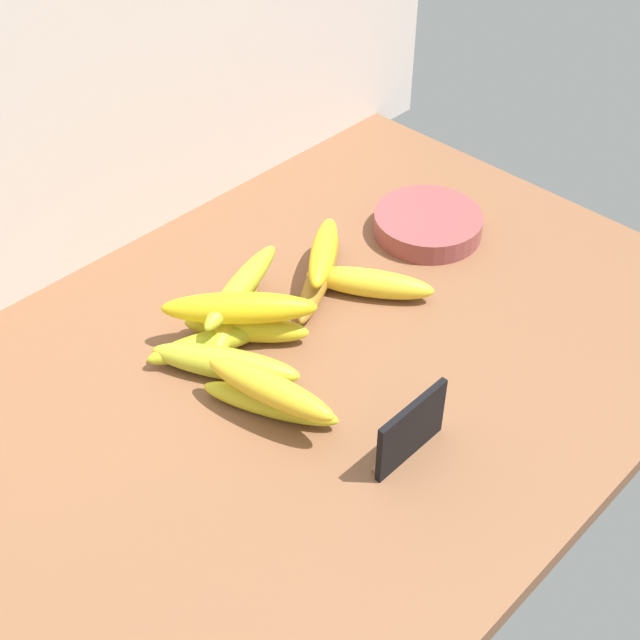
{
  "coord_description": "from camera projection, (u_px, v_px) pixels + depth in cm",
  "views": [
    {
      "loc": [
        -56.51,
        -56.15,
        81.24
      ],
      "look_at": [
        2.43,
        1.31,
        8.0
      ],
      "focal_mm": 48.82,
      "sensor_mm": 36.0,
      "label": 1
    }
  ],
  "objects": [
    {
      "name": "banana_7",
      "position": [
        239.0,
        308.0,
        1.11
      ],
      "size": [
        17.05,
        17.03,
        4.17
      ],
      "primitive_type": "ellipsoid",
      "rotation": [
        0.0,
        0.0,
        2.36
      ],
      "color": "yellow",
      "rests_on": "banana_5"
    },
    {
      "name": "banana_3",
      "position": [
        320.0,
        276.0,
        1.22
      ],
      "size": [
        19.33,
        13.08,
        3.32
      ],
      "primitive_type": "ellipsoid",
      "rotation": [
        0.0,
        0.0,
        3.67
      ],
      "color": "olive",
      "rests_on": "counter_top"
    },
    {
      "name": "banana_6",
      "position": [
        370.0,
        283.0,
        1.2
      ],
      "size": [
        12.92,
        17.38,
        3.99
      ],
      "primitive_type": "ellipsoid",
      "rotation": [
        0.0,
        0.0,
        5.27
      ],
      "color": "yellow",
      "rests_on": "counter_top"
    },
    {
      "name": "banana_0",
      "position": [
        270.0,
        403.0,
        1.04
      ],
      "size": [
        10.26,
        17.2,
        3.28
      ],
      "primitive_type": "ellipsoid",
      "rotation": [
        0.0,
        0.0,
        5.14
      ],
      "color": "gold",
      "rests_on": "counter_top"
    },
    {
      "name": "banana_1",
      "position": [
        225.0,
        363.0,
        1.09
      ],
      "size": [
        13.35,
        18.85,
        4.1
      ],
      "primitive_type": "ellipsoid",
      "rotation": [
        0.0,
        0.0,
        5.24
      ],
      "color": "gold",
      "rests_on": "counter_top"
    },
    {
      "name": "banana_4",
      "position": [
        235.0,
        308.0,
        1.16
      ],
      "size": [
        17.85,
        13.14,
        4.01
      ],
      "primitive_type": "ellipsoid",
      "rotation": [
        0.0,
        0.0,
        3.7
      ],
      "color": "gold",
      "rests_on": "counter_top"
    },
    {
      "name": "banana_2",
      "position": [
        208.0,
        344.0,
        1.12
      ],
      "size": [
        16.1,
        9.24,
        3.3
      ],
      "primitive_type": "ellipsoid",
      "rotation": [
        0.0,
        0.0,
        2.75
      ],
      "color": "gold",
      "rests_on": "counter_top"
    },
    {
      "name": "counter_top",
      "position": [
        314.0,
        371.0,
        1.13
      ],
      "size": [
        110.0,
        76.0,
        3.0
      ],
      "primitive_type": "cube",
      "color": "brown",
      "rests_on": "ground"
    },
    {
      "name": "fruit_bowl",
      "position": [
        428.0,
        224.0,
        1.32
      ],
      "size": [
        16.42,
        16.42,
        3.36
      ],
      "primitive_type": "cylinder",
      "color": "brown",
      "rests_on": "counter_top"
    },
    {
      "name": "banana_8",
      "position": [
        270.0,
        389.0,
        1.01
      ],
      "size": [
        7.36,
        17.85,
        3.73
      ],
      "primitive_type": "ellipsoid",
      "rotation": [
        0.0,
        0.0,
        4.93
      ],
      "color": "yellow",
      "rests_on": "banana_0"
    },
    {
      "name": "banana_5",
      "position": [
        246.0,
        328.0,
        1.14
      ],
      "size": [
        12.97,
        15.52,
        3.75
      ],
      "primitive_type": "ellipsoid",
      "rotation": [
        0.0,
        0.0,
        2.22
      ],
      "color": "gold",
      "rests_on": "counter_top"
    },
    {
      "name": "banana_9",
      "position": [
        241.0,
        286.0,
        1.14
      ],
      "size": [
        18.78,
        9.55,
        3.32
      ],
      "primitive_type": "ellipsoid",
      "rotation": [
        0.0,
        0.0,
        3.49
      ],
      "color": "gold",
      "rests_on": "banana_4"
    },
    {
      "name": "banana_10",
      "position": [
        323.0,
        252.0,
        1.21
      ],
      "size": [
        14.54,
        11.98,
        3.48
      ],
      "primitive_type": "ellipsoid",
      "rotation": [
        0.0,
        0.0,
        3.78
      ],
      "color": "yellow",
      "rests_on": "banana_3"
    },
    {
      "name": "chalkboard_sign",
      "position": [
        411.0,
        431.0,
        0.98
      ],
      "size": [
        11.0,
        1.8,
        8.4
      ],
      "color": "black",
      "rests_on": "counter_top"
    },
    {
      "name": "back_wall",
      "position": [
        95.0,
        34.0,
        1.11
      ],
      "size": [
        130.0,
        2.0,
        70.0
      ],
      "primitive_type": "cube",
      "color": "silver",
      "rests_on": "ground"
    }
  ]
}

